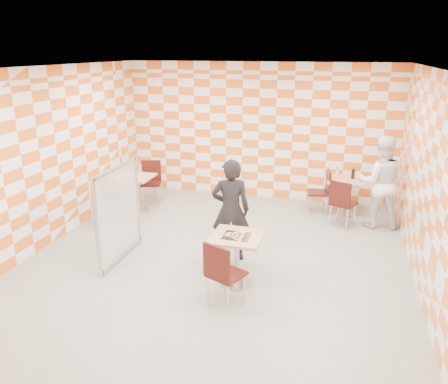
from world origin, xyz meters
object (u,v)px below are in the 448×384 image
Objects in this scene: sport_bottle at (337,172)px; chair_empty_near at (113,196)px; second_table at (344,190)px; chair_empty_far at (151,178)px; main_table at (237,251)px; man_dark at (231,210)px; man_white at (380,182)px; partition at (119,213)px; chair_second_front at (342,200)px; empty_table at (136,187)px; chair_main_front at (222,270)px; chair_second_side at (323,188)px; soda_bottle at (353,174)px.

chair_empty_near is at bearing -156.31° from sport_bottle.
second_table is 4.14m from chair_empty_far.
man_dark is (-0.28, 0.76, 0.32)m from main_table.
partition is at bearing 25.58° from man_white.
chair_second_front reaches higher than main_table.
empty_table is at bearing -97.56° from chair_empty_far.
chair_second_front is 0.56× the size of man_dark.
empty_table is 0.43× the size of man_white.
chair_empty_near is at bearing -99.31° from empty_table.
man_dark is (-1.70, -1.81, 0.29)m from chair_second_front.
second_table is 0.81× the size of chair_main_front.
chair_second_front and chair_empty_far have the same top height.
second_table is 0.81× the size of chair_second_side.
man_dark is 8.31× the size of sport_bottle.
second_table is 0.87m from man_white.
partition is 0.93× the size of man_dark.
empty_table is at bearing 80.69° from chair_empty_near.
main_table is at bearing 47.11° from man_white.
chair_second_side reaches higher than main_table.
man_white is (4.74, -0.16, 0.34)m from chair_empty_far.
second_table is (1.46, 3.31, 0.00)m from main_table.
partition is 4.79m from man_white.
partition reaches higher than second_table.
empty_table is 4.47m from soda_bottle.
sport_bottle is at bearing 23.69° from chair_empty_near.
man_dark reaches higher than chair_second_side.
chair_main_front is 4.62× the size of sport_bottle.
sport_bottle is (-0.17, 0.14, 0.33)m from second_table.
chair_empty_far is (-4.12, -0.34, 0.04)m from second_table.
soda_bottle is (0.14, 0.06, 0.34)m from second_table.
man_white reaches higher than soda_bottle.
man_dark is 7.23× the size of soda_bottle.
soda_bottle is at bearing 67.93° from chair_main_front.
chair_empty_near is 2.73m from man_dark.
man_dark is at bearing -118.10° from chair_second_side.
chair_empty_near is 0.60× the size of partition.
partition reaches higher than chair_second_side.
soda_bottle is (4.34, 1.00, 0.34)m from empty_table.
empty_table is at bearing -1.24° from man_white.
man_dark is (-1.31, -2.46, 0.29)m from chair_second_side.
second_table is 0.81× the size of chair_second_front.
chair_main_front is 1.00× the size of chair_second_side.
man_dark is at bearing -124.42° from second_table.
chair_empty_far is at bearing 82.44° from empty_table.
chair_main_front and chair_second_side have the same top height.
chair_main_front is at bearing -112.07° from soda_bottle.
sport_bottle is at bearing 14.89° from empty_table.
chair_main_front is 4.02× the size of soda_bottle.
main_table is 0.45× the size of man_dark.
man_white is at bearing 5.18° from empty_table.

